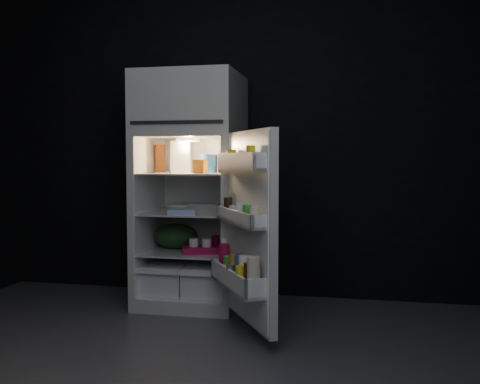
% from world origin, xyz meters
% --- Properties ---
extents(floor, '(4.00, 3.40, 0.00)m').
position_xyz_m(floor, '(0.00, 0.00, 0.00)').
color(floor, '#4C4C51').
rests_on(floor, ground).
extents(wall_back, '(4.00, 0.00, 2.70)m').
position_xyz_m(wall_back, '(0.00, 1.70, 1.35)').
color(wall_back, black).
rests_on(wall_back, ground).
extents(refrigerator, '(0.76, 0.71, 1.78)m').
position_xyz_m(refrigerator, '(-0.23, 1.32, 0.96)').
color(refrigerator, silver).
rests_on(refrigerator, ground).
extents(fridge_door, '(0.53, 0.71, 1.22)m').
position_xyz_m(fridge_door, '(0.34, 0.62, 0.68)').
color(fridge_door, silver).
rests_on(fridge_door, ground).
extents(milk_jug, '(0.16, 0.16, 0.24)m').
position_xyz_m(milk_jug, '(-0.31, 1.28, 1.15)').
color(milk_jug, white).
rests_on(milk_jug, refrigerator).
extents(mayo_jar, '(0.16, 0.16, 0.14)m').
position_xyz_m(mayo_jar, '(-0.08, 1.29, 1.10)').
color(mayo_jar, '#1D4FA1').
rests_on(mayo_jar, refrigerator).
extents(jam_jar, '(0.12, 0.12, 0.13)m').
position_xyz_m(jam_jar, '(0.04, 1.29, 1.09)').
color(jam_jar, black).
rests_on(jam_jar, refrigerator).
extents(amber_bottle, '(0.10, 0.10, 0.22)m').
position_xyz_m(amber_bottle, '(-0.50, 1.36, 1.14)').
color(amber_bottle, '#BB531E').
rests_on(amber_bottle, refrigerator).
extents(small_carton, '(0.10, 0.08, 0.10)m').
position_xyz_m(small_carton, '(-0.10, 1.11, 1.08)').
color(small_carton, orange).
rests_on(small_carton, refrigerator).
extents(egg_carton, '(0.28, 0.15, 0.07)m').
position_xyz_m(egg_carton, '(-0.08, 1.19, 0.76)').
color(egg_carton, gray).
rests_on(egg_carton, refrigerator).
extents(pie, '(0.32, 0.32, 0.04)m').
position_xyz_m(pie, '(-0.30, 1.39, 0.75)').
color(pie, tan).
rests_on(pie, refrigerator).
extents(flat_package, '(0.22, 0.15, 0.04)m').
position_xyz_m(flat_package, '(-0.23, 1.05, 0.75)').
color(flat_package, '#87AAD0').
rests_on(flat_package, refrigerator).
extents(wrapped_pkg, '(0.14, 0.13, 0.05)m').
position_xyz_m(wrapped_pkg, '(-0.08, 1.43, 0.75)').
color(wrapped_pkg, beige).
rests_on(wrapped_pkg, refrigerator).
extents(produce_bag, '(0.38, 0.33, 0.20)m').
position_xyz_m(produce_bag, '(-0.37, 1.34, 0.52)').
color(produce_bag, '#193815').
rests_on(produce_bag, refrigerator).
extents(yogurt_tray, '(0.32, 0.24, 0.05)m').
position_xyz_m(yogurt_tray, '(-0.11, 1.16, 0.45)').
color(yogurt_tray, '#A50E3B').
rests_on(yogurt_tray, refrigerator).
extents(small_can_red, '(0.08, 0.08, 0.09)m').
position_xyz_m(small_can_red, '(-0.08, 1.47, 0.47)').
color(small_can_red, '#A50E3B').
rests_on(small_can_red, refrigerator).
extents(small_can_silver, '(0.09, 0.09, 0.09)m').
position_xyz_m(small_can_silver, '(0.05, 1.44, 0.47)').
color(small_can_silver, '#B6B7BB').
rests_on(small_can_silver, refrigerator).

